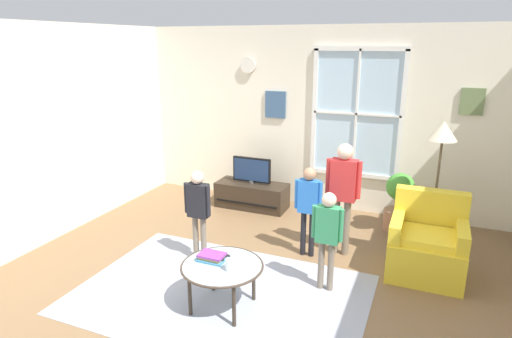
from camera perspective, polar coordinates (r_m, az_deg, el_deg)
name	(u,v)px	position (r m, az deg, el deg)	size (l,w,h in m)	color
ground_plane	(239,299)	(4.45, -2.24, -16.73)	(6.07, 6.17, 0.02)	brown
back_wall	(320,119)	(6.51, 8.39, 6.58)	(5.47, 0.17, 2.66)	silver
side_wall_left	(14,142)	(5.64, -29.23, 3.09)	(0.12, 5.57, 2.66)	silver
area_rug	(221,293)	(4.52, -4.63, -16.00)	(2.84, 1.92, 0.01)	#999EAD
tv_stand	(252,195)	(6.58, -0.54, -3.46)	(1.07, 0.45, 0.38)	#2D2319
television	(252,170)	(6.45, -0.56, -0.13)	(0.59, 0.08, 0.40)	#4C4C4C
armchair	(427,245)	(5.06, 21.56, -9.30)	(0.76, 0.74, 0.87)	yellow
coffee_table	(222,268)	(4.12, -4.47, -12.82)	(0.77, 0.77, 0.45)	#99B2B7
book_stack	(212,257)	(4.18, -5.81, -11.44)	(0.26, 0.19, 0.07)	teal
cup	(230,265)	(3.99, -3.39, -12.47)	(0.09, 0.09, 0.11)	white
remote_near_books	(223,258)	(4.20, -4.40, -11.62)	(0.04, 0.14, 0.02)	black
remote_near_cup	(223,258)	(4.20, -4.32, -11.60)	(0.04, 0.14, 0.02)	black
person_red_shirt	(343,186)	(5.04, 11.40, -2.26)	(0.40, 0.18, 1.34)	#726656
person_blue_shirt	(309,201)	(4.99, 6.93, -4.26)	(0.32, 0.15, 1.07)	black
person_green_shirt	(328,230)	(4.34, 9.39, -7.94)	(0.31, 0.14, 1.04)	#726656
person_black_shirt	(198,206)	(4.87, -7.60, -4.79)	(0.32, 0.15, 1.08)	#726656
potted_plant_by_window	(399,202)	(6.03, 18.29, -4.08)	(0.37, 0.37, 0.79)	#9E6B4C
floor_lamp	(442,144)	(5.41, 23.25, 3.08)	(0.32, 0.32, 1.56)	black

